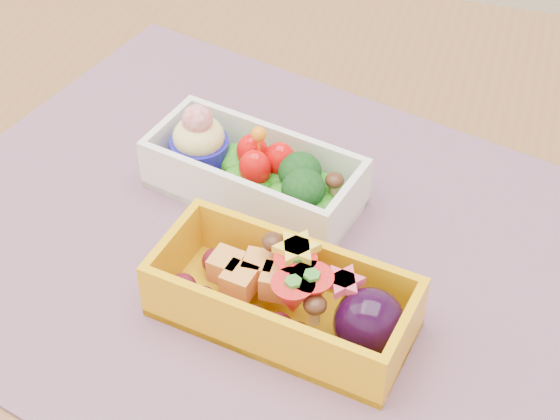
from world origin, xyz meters
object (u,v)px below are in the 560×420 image
(table, at_px, (288,327))
(bento_yellow, at_px, (288,298))
(placemat, at_px, (269,250))
(bento_white, at_px, (253,172))

(table, relative_size, bento_yellow, 6.36)
(table, xyz_separation_m, placemat, (-0.01, -0.01, 0.10))
(table, bearing_deg, placemat, -133.27)
(placemat, distance_m, bento_yellow, 0.08)
(bento_white, height_order, bento_yellow, bento_white)
(table, xyz_separation_m, bento_white, (-0.04, 0.04, 0.13))
(placemat, height_order, bento_white, bento_white)
(placemat, height_order, bento_yellow, bento_yellow)
(placemat, bearing_deg, table, 46.73)
(table, relative_size, bento_white, 6.65)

